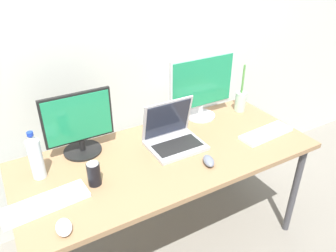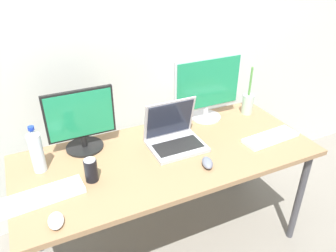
{
  "view_description": "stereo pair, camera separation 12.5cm",
  "coord_description": "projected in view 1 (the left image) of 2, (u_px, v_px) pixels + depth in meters",
  "views": [
    {
      "loc": [
        -0.77,
        -1.35,
        1.81
      ],
      "look_at": [
        0.0,
        0.0,
        0.92
      ],
      "focal_mm": 35.0,
      "sensor_mm": 36.0,
      "label": 1
    },
    {
      "loc": [
        -0.66,
        -1.41,
        1.81
      ],
      "look_at": [
        0.0,
        0.0,
        0.92
      ],
      "focal_mm": 35.0,
      "sensor_mm": 36.0,
      "label": 2
    }
  ],
  "objects": [
    {
      "name": "ground_plane",
      "position": [
        168.0,
        242.0,
        2.25
      ],
      "size": [
        16.0,
        16.0,
        0.0
      ],
      "primitive_type": "plane",
      "color": "gray"
    },
    {
      "name": "wall_back",
      "position": [
        121.0,
        33.0,
        2.04
      ],
      "size": [
        7.0,
        0.08,
        2.6
      ],
      "primitive_type": "cube",
      "color": "silver",
      "rests_on": "ground"
    },
    {
      "name": "work_desk",
      "position": [
        168.0,
        162.0,
        1.91
      ],
      "size": [
        1.71,
        0.74,
        0.74
      ],
      "color": "#424247",
      "rests_on": "ground"
    },
    {
      "name": "monitor_left",
      "position": [
        79.0,
        124.0,
        1.8
      ],
      "size": [
        0.39,
        0.22,
        0.37
      ],
      "color": "black",
      "rests_on": "work_desk"
    },
    {
      "name": "monitor_center",
      "position": [
        202.0,
        86.0,
        2.16
      ],
      "size": [
        0.48,
        0.2,
        0.43
      ],
      "color": "silver",
      "rests_on": "work_desk"
    },
    {
      "name": "laptop_silver",
      "position": [
        173.0,
        135.0,
        1.93
      ],
      "size": [
        0.32,
        0.26,
        0.27
      ],
      "color": "#B7B7BC",
      "rests_on": "work_desk"
    },
    {
      "name": "keyboard_main",
      "position": [
        266.0,
        133.0,
        2.05
      ],
      "size": [
        0.37,
        0.15,
        0.02
      ],
      "primitive_type": "cube",
      "rotation": [
        0.0,
        0.0,
        0.07
      ],
      "color": "white",
      "rests_on": "work_desk"
    },
    {
      "name": "keyboard_aux",
      "position": [
        46.0,
        203.0,
        1.51
      ],
      "size": [
        0.4,
        0.16,
        0.02
      ],
      "primitive_type": "cube",
      "rotation": [
        0.0,
        0.0,
        0.08
      ],
      "color": "white",
      "rests_on": "work_desk"
    },
    {
      "name": "mouse_by_keyboard",
      "position": [
        209.0,
        161.0,
        1.78
      ],
      "size": [
        0.09,
        0.12,
        0.04
      ],
      "primitive_type": "ellipsoid",
      "rotation": [
        0.0,
        0.0,
        -0.35
      ],
      "color": "slate",
      "rests_on": "work_desk"
    },
    {
      "name": "mouse_by_laptop",
      "position": [
        64.0,
        227.0,
        1.38
      ],
      "size": [
        0.08,
        0.11,
        0.03
      ],
      "primitive_type": "ellipsoid",
      "rotation": [
        0.0,
        0.0,
        -0.09
      ],
      "color": "silver",
      "rests_on": "work_desk"
    },
    {
      "name": "water_bottle",
      "position": [
        36.0,
        157.0,
        1.63
      ],
      "size": [
        0.07,
        0.07,
        0.27
      ],
      "color": "silver",
      "rests_on": "work_desk"
    },
    {
      "name": "soda_can_near_keyboard",
      "position": [
        94.0,
        174.0,
        1.61
      ],
      "size": [
        0.07,
        0.07,
        0.13
      ],
      "color": "black",
      "rests_on": "work_desk"
    },
    {
      "name": "bamboo_vase",
      "position": [
        241.0,
        101.0,
        2.31
      ],
      "size": [
        0.08,
        0.08,
        0.34
      ],
      "color": "#B2D1B7",
      "rests_on": "work_desk"
    }
  ]
}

